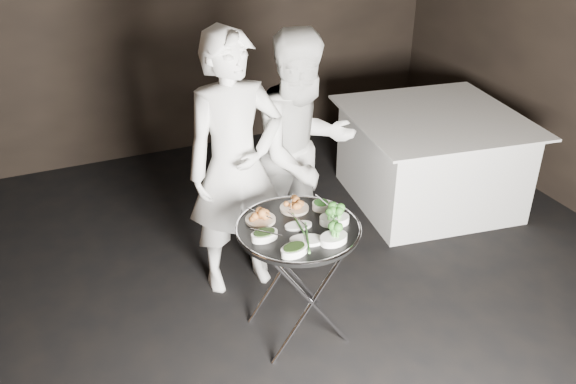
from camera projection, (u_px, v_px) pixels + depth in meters
name	position (u px, v px, depth m)	size (l,w,h in m)	color
wall_back	(142.00, 3.00, 5.60)	(6.00, 0.05, 3.00)	black
tray_stand	(298.00, 276.00, 3.73)	(0.53, 0.45, 0.77)	silver
serving_tray	(298.00, 229.00, 3.56)	(0.74, 0.74, 0.04)	black
potato_plate_a	(260.00, 217.00, 3.60)	(0.18, 0.18, 0.07)	beige
potato_plate_b	(294.00, 205.00, 3.72)	(0.18, 0.18, 0.06)	beige
greens_bowl	(321.00, 205.00, 3.73)	(0.11, 0.11, 0.06)	white
asparagus_plate_a	(298.00, 225.00, 3.55)	(0.17, 0.11, 0.03)	white
asparagus_plate_b	(307.00, 239.00, 3.41)	(0.23, 0.17, 0.04)	white
spinach_bowl_a	(264.00, 234.00, 3.43)	(0.17, 0.12, 0.07)	white
spinach_bowl_b	(294.00, 249.00, 3.30)	(0.18, 0.14, 0.07)	white
broccoli_bowl_a	(334.00, 218.00, 3.58)	(0.20, 0.17, 0.07)	white
broccoli_bowl_b	(334.00, 237.00, 3.40)	(0.19, 0.15, 0.07)	white
serving_utensils	(296.00, 214.00, 3.59)	(0.59, 0.42, 0.01)	silver
waiter_left	(235.00, 166.00, 3.98)	(0.66, 0.44, 1.82)	silver
waiter_right	(303.00, 152.00, 4.26)	(0.85, 0.66, 1.74)	silver
dining_table	(430.00, 158.00, 5.25)	(1.40, 1.40, 0.80)	white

